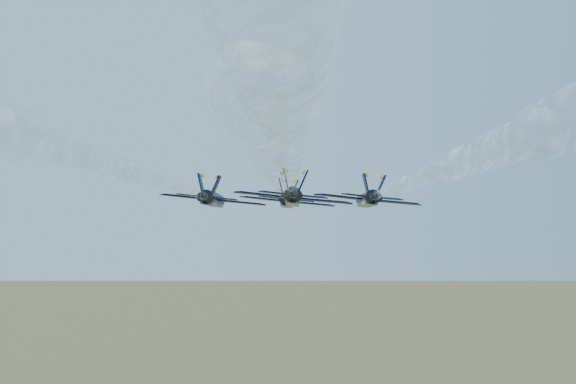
{
  "coord_description": "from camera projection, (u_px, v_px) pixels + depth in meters",
  "views": [
    {
      "loc": [
        -14.24,
        -92.76,
        91.37
      ],
      "look_at": [
        -0.02,
        3.08,
        94.46
      ],
      "focal_mm": 45.0,
      "sensor_mm": 36.0,
      "label": 1
    }
  ],
  "objects": [
    {
      "name": "smoke_trail_left",
      "position": [
        70.0,
        172.0,
        34.97
      ],
      "size": [
        14.42,
        79.18,
        2.43
      ],
      "rotation": [
        0.0,
        0.1,
        -0.16
      ],
      "color": "white"
    },
    {
      "name": "jet_left",
      "position": [
        213.0,
        199.0,
        94.7
      ],
      "size": [
        13.8,
        18.13,
        3.91
      ],
      "rotation": [
        0.0,
        0.1,
        -0.16
      ],
      "color": "black"
    },
    {
      "name": "smoke_trail_slot",
      "position": [
        285.0,
        155.0,
        25.25
      ],
      "size": [
        14.42,
        79.18,
        2.43
      ],
      "rotation": [
        0.0,
        0.1,
        -0.16
      ],
      "color": "white"
    },
    {
      "name": "jet_slot",
      "position": [
        293.0,
        198.0,
        84.98
      ],
      "size": [
        13.8,
        18.13,
        3.91
      ],
      "rotation": [
        0.0,
        0.1,
        -0.16
      ],
      "color": "black"
    },
    {
      "name": "jet_lead",
      "position": [
        287.0,
        201.0,
        105.98
      ],
      "size": [
        13.8,
        18.13,
        3.91
      ],
      "rotation": [
        0.0,
        0.1,
        -0.16
      ],
      "color": "black"
    },
    {
      "name": "smoke_trail_right",
      "position": [
        487.0,
        172.0,
        34.7
      ],
      "size": [
        14.42,
        79.18,
        2.43
      ],
      "rotation": [
        0.0,
        0.1,
        -0.16
      ],
      "color": "white"
    },
    {
      "name": "smoke_trail_lead",
      "position": [
        275.0,
        182.0,
        46.25
      ],
      "size": [
        14.42,
        79.18,
        2.43
      ],
      "rotation": [
        0.0,
        0.1,
        -0.16
      ],
      "color": "white"
    },
    {
      "name": "jet_right",
      "position": [
        367.0,
        199.0,
        94.43
      ],
      "size": [
        13.8,
        18.13,
        3.91
      ],
      "rotation": [
        0.0,
        0.1,
        -0.16
      ],
      "color": "black"
    }
  ]
}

